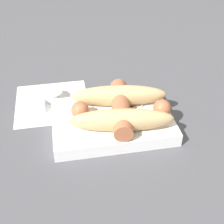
{
  "coord_description": "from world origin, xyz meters",
  "views": [
    {
      "loc": [
        0.09,
        0.48,
        0.4
      ],
      "look_at": [
        0.0,
        0.0,
        0.04
      ],
      "focal_mm": 50.0,
      "sensor_mm": 36.0,
      "label": 1
    }
  ],
  "objects_px": {
    "food_tray": "(112,121)",
    "bread_roll": "(120,107)",
    "sausage": "(121,109)",
    "condiment_cup_near": "(53,96)",
    "condiment_cup_far": "(35,108)"
  },
  "relations": [
    {
      "from": "bread_roll",
      "to": "sausage",
      "type": "distance_m",
      "value": 0.0
    },
    {
      "from": "bread_roll",
      "to": "condiment_cup_near",
      "type": "xyz_separation_m",
      "value": [
        0.13,
        -0.12,
        -0.04
      ]
    },
    {
      "from": "condiment_cup_far",
      "to": "food_tray",
      "type": "bearing_deg",
      "value": 153.3
    },
    {
      "from": "condiment_cup_far",
      "to": "sausage",
      "type": "bearing_deg",
      "value": 154.5
    },
    {
      "from": "food_tray",
      "to": "sausage",
      "type": "distance_m",
      "value": 0.04
    },
    {
      "from": "food_tray",
      "to": "bread_roll",
      "type": "relative_size",
      "value": 1.12
    },
    {
      "from": "sausage",
      "to": "condiment_cup_near",
      "type": "relative_size",
      "value": 4.34
    },
    {
      "from": "bread_roll",
      "to": "condiment_cup_near",
      "type": "relative_size",
      "value": 4.7
    },
    {
      "from": "condiment_cup_near",
      "to": "condiment_cup_far",
      "type": "bearing_deg",
      "value": 44.62
    },
    {
      "from": "condiment_cup_near",
      "to": "sausage",
      "type": "bearing_deg",
      "value": 137.63
    },
    {
      "from": "bread_roll",
      "to": "condiment_cup_far",
      "type": "bearing_deg",
      "value": -25.44
    },
    {
      "from": "bread_roll",
      "to": "condiment_cup_near",
      "type": "distance_m",
      "value": 0.18
    },
    {
      "from": "bread_roll",
      "to": "condiment_cup_near",
      "type": "height_order",
      "value": "bread_roll"
    },
    {
      "from": "food_tray",
      "to": "condiment_cup_far",
      "type": "xyz_separation_m",
      "value": [
        0.15,
        -0.08,
        -0.0
      ]
    },
    {
      "from": "food_tray",
      "to": "bread_roll",
      "type": "height_order",
      "value": "bread_roll"
    }
  ]
}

